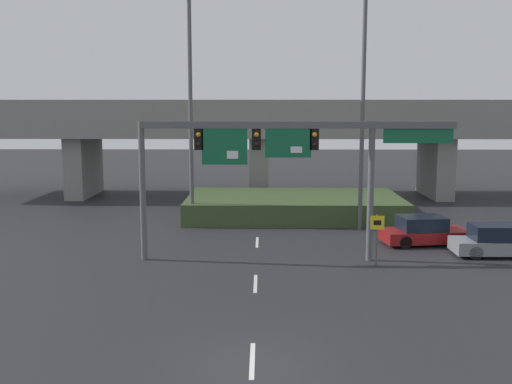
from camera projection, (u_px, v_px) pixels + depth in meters
name	position (u px, v px, depth m)	size (l,w,h in m)	color
ground_plane	(252.00, 362.00, 16.42)	(160.00, 160.00, 0.00)	#262628
lane_markings	(257.00, 242.00, 30.81)	(0.14, 31.24, 0.01)	silver
signal_gantry	(280.00, 149.00, 26.52)	(14.04, 0.44, 6.30)	#515456
speed_limit_sign	(377.00, 233.00, 26.06)	(0.60, 0.11, 2.29)	#4C4C4C
highway_light_pole_near	(364.00, 63.00, 32.55)	(0.70, 0.36, 17.80)	#515456
highway_light_pole_far	(190.00, 106.00, 34.10)	(0.70, 0.36, 13.19)	#515456
overpass_bridge	(259.00, 130.00, 45.87)	(48.09, 7.29, 7.38)	gray
grass_embankment	(294.00, 206.00, 38.01)	(13.38, 7.54, 1.31)	#384C28
parked_sedan_near_right	(424.00, 231.00, 30.29)	(4.49, 2.43, 1.44)	maroon
parked_sedan_mid_right	(497.00, 241.00, 27.98)	(4.23, 1.81, 1.48)	gray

